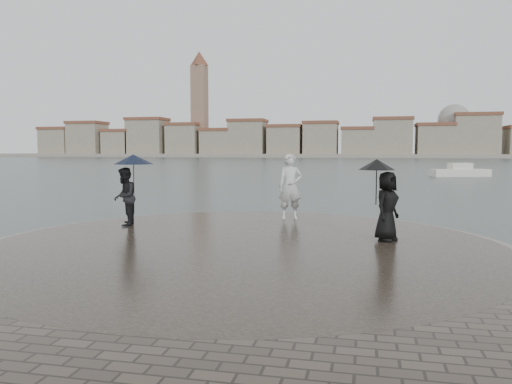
# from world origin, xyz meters

# --- Properties ---
(ground) EXTENTS (400.00, 400.00, 0.00)m
(ground) POSITION_xyz_m (0.00, 0.00, 0.00)
(ground) COLOR #2B3835
(ground) RESTS_ON ground
(kerb_ring) EXTENTS (12.50, 12.50, 0.32)m
(kerb_ring) POSITION_xyz_m (0.00, 3.50, 0.16)
(kerb_ring) COLOR gray
(kerb_ring) RESTS_ON ground
(quay_tip) EXTENTS (11.90, 11.90, 0.36)m
(quay_tip) POSITION_xyz_m (0.00, 3.50, 0.18)
(quay_tip) COLOR #2D261E
(quay_tip) RESTS_ON ground
(statue) EXTENTS (0.85, 0.67, 2.04)m
(statue) POSITION_xyz_m (0.45, 7.78, 1.38)
(statue) COLOR silver
(statue) RESTS_ON quay_tip
(visitor_left) EXTENTS (1.24, 1.15, 2.04)m
(visitor_left) POSITION_xyz_m (-3.91, 5.42, 1.51)
(visitor_left) COLOR black
(visitor_left) RESTS_ON quay_tip
(visitor_right) EXTENTS (1.12, 1.03, 1.95)m
(visitor_right) POSITION_xyz_m (3.19, 4.56, 1.42)
(visitor_right) COLOR black
(visitor_right) RESTS_ON quay_tip
(far_skyline) EXTENTS (260.00, 20.00, 37.00)m
(far_skyline) POSITION_xyz_m (-6.29, 160.71, 5.61)
(far_skyline) COLOR gray
(far_skyline) RESTS_ON ground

